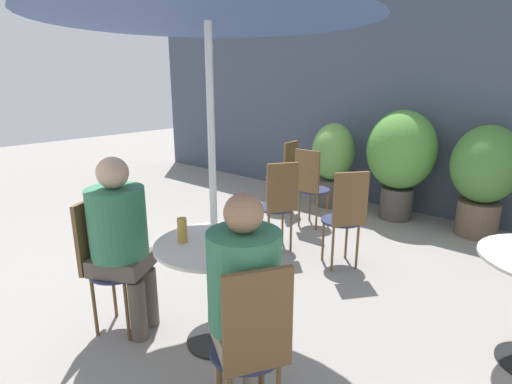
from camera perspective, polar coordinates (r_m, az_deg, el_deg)
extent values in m
plane|color=gray|center=(3.02, -6.06, -18.93)|extent=(20.00, 20.00, 0.00)
cube|color=#3D4756|center=(5.57, 22.19, 12.47)|extent=(10.00, 0.06, 3.00)
cylinder|color=black|center=(2.91, -5.52, -20.21)|extent=(0.41, 0.41, 0.01)
cylinder|color=black|center=(2.72, -5.72, -14.26)|extent=(0.06, 0.06, 0.68)
cylinder|color=silver|center=(2.56, -5.93, -7.46)|extent=(0.76, 0.76, 0.02)
cylinder|color=#232847|center=(2.95, -19.23, -10.60)|extent=(0.37, 0.37, 0.02)
cylinder|color=brown|center=(3.20, -19.64, -13.05)|extent=(0.02, 0.02, 0.44)
cylinder|color=brown|center=(3.03, -22.07, -15.07)|extent=(0.02, 0.02, 0.44)
cylinder|color=brown|center=(3.09, -15.69, -13.79)|extent=(0.02, 0.02, 0.44)
cylinder|color=brown|center=(2.91, -17.94, -15.98)|extent=(0.02, 0.02, 0.44)
cube|color=brown|center=(2.94, -22.50, -5.62)|extent=(0.18, 0.29, 0.49)
cylinder|color=#232847|center=(2.09, -1.28, -21.46)|extent=(0.37, 0.37, 0.02)
cylinder|color=brown|center=(2.31, -5.37, -24.72)|extent=(0.02, 0.02, 0.44)
cylinder|color=brown|center=(2.36, 0.91, -23.63)|extent=(0.02, 0.02, 0.44)
cube|color=brown|center=(1.82, 0.28, -18.10)|extent=(0.19, 0.29, 0.49)
cylinder|color=#232847|center=(3.81, 12.07, -4.00)|extent=(0.37, 0.37, 0.02)
cylinder|color=brown|center=(3.74, 10.88, -8.04)|extent=(0.02, 0.02, 0.44)
cylinder|color=brown|center=(3.84, 14.26, -7.65)|extent=(0.02, 0.02, 0.44)
cylinder|color=brown|center=(3.95, 9.56, -6.67)|extent=(0.02, 0.02, 0.44)
cylinder|color=brown|center=(4.04, 12.79, -6.34)|extent=(0.02, 0.02, 0.44)
cube|color=brown|center=(3.59, 13.35, -1.04)|extent=(0.22, 0.27, 0.49)
cylinder|color=#232847|center=(5.33, 3.37, 2.01)|extent=(0.37, 0.37, 0.02)
cylinder|color=brown|center=(5.23, 3.73, -0.86)|extent=(0.02, 0.02, 0.44)
cylinder|color=brown|center=(5.42, 5.10, -0.27)|extent=(0.02, 0.02, 0.44)
cylinder|color=brown|center=(5.35, 1.54, -0.43)|extent=(0.02, 0.02, 0.44)
cylinder|color=brown|center=(5.55, 2.96, 0.14)|extent=(0.02, 0.02, 0.44)
cube|color=brown|center=(5.19, 4.98, 4.48)|extent=(0.06, 0.32, 0.49)
cylinder|color=#232847|center=(4.80, 8.28, 0.32)|extent=(0.37, 0.37, 0.02)
cylinder|color=brown|center=(4.83, 6.19, -2.34)|extent=(0.02, 0.02, 0.44)
cylinder|color=brown|center=(4.71, 8.65, -2.91)|extent=(0.02, 0.02, 0.44)
cylinder|color=brown|center=(5.02, 7.72, -1.67)|extent=(0.02, 0.02, 0.44)
cylinder|color=brown|center=(4.91, 10.11, -2.20)|extent=(0.02, 0.02, 0.44)
cube|color=brown|center=(4.60, 7.31, 2.95)|extent=(0.32, 0.04, 0.49)
cylinder|color=#232847|center=(4.09, 2.89, -2.25)|extent=(0.37, 0.37, 0.02)
cylinder|color=brown|center=(4.03, 1.81, -6.01)|extent=(0.02, 0.02, 0.44)
cylinder|color=brown|center=(4.11, 5.02, -5.62)|extent=(0.02, 0.02, 0.44)
cylinder|color=brown|center=(4.24, 0.74, -4.85)|extent=(0.02, 0.02, 0.44)
cylinder|color=brown|center=(4.32, 3.81, -4.50)|extent=(0.02, 0.02, 0.44)
cube|color=brown|center=(3.87, 3.79, 0.60)|extent=(0.19, 0.28, 0.49)
cylinder|color=brown|center=(2.91, -16.50, -15.88)|extent=(0.11, 0.11, 0.43)
cylinder|color=brown|center=(3.04, -14.96, -14.31)|extent=(0.11, 0.11, 0.43)
cube|color=brown|center=(2.90, -18.66, -9.53)|extent=(0.47, 0.45, 0.11)
cylinder|color=#337551|center=(2.79, -19.19, -4.12)|extent=(0.38, 0.38, 0.47)
sphere|color=#DBAD89|center=(2.70, -19.82, 2.61)|extent=(0.21, 0.21, 0.21)
cylinder|color=gray|center=(2.38, -0.55, -23.10)|extent=(0.11, 0.11, 0.43)
cylinder|color=gray|center=(2.35, -4.59, -23.79)|extent=(0.11, 0.11, 0.43)
cube|color=gray|center=(2.09, -1.62, -19.45)|extent=(0.44, 0.43, 0.11)
cylinder|color=#337551|center=(1.93, -1.69, -12.37)|extent=(0.35, 0.35, 0.48)
sphere|color=#9E7051|center=(1.80, -1.78, -3.01)|extent=(0.19, 0.19, 0.19)
cylinder|color=silver|center=(2.51, -1.34, -5.17)|extent=(0.06, 0.06, 0.20)
cylinder|color=#B28433|center=(2.57, -10.49, -5.38)|extent=(0.06, 0.06, 0.16)
cylinder|color=#47423D|center=(5.70, 10.66, -0.04)|extent=(0.42, 0.42, 0.37)
ellipsoid|color=#609947|center=(5.57, 10.96, 5.65)|extent=(0.58, 0.58, 0.78)
cylinder|color=#47423D|center=(5.37, 19.37, -1.50)|extent=(0.39, 0.39, 0.40)
ellipsoid|color=#4C8938|center=(5.22, 20.05, 5.67)|extent=(0.83, 0.83, 0.96)
cylinder|color=brown|center=(5.17, 29.05, -3.31)|extent=(0.44, 0.44, 0.39)
ellipsoid|color=#427533|center=(5.02, 30.00, 3.45)|extent=(0.72, 0.72, 0.85)
cylinder|color=silver|center=(2.42, -6.23, 2.27)|extent=(0.04, 0.04, 2.30)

